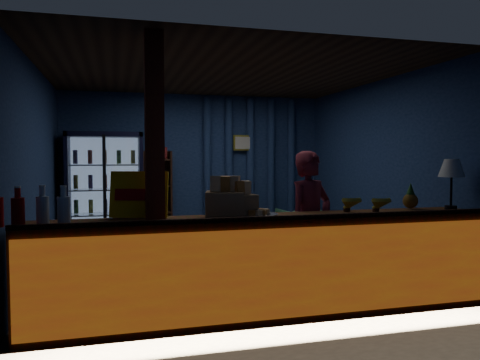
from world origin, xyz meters
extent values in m
plane|color=#515154|center=(0.00, 0.00, 0.00)|extent=(4.60, 4.60, 0.00)
plane|color=navy|center=(0.00, 2.20, 1.30)|extent=(4.60, 0.00, 4.60)
plane|color=navy|center=(0.00, -2.20, 1.30)|extent=(4.60, 0.00, 4.60)
plane|color=navy|center=(-2.30, 0.00, 1.30)|extent=(0.00, 4.40, 4.40)
plane|color=navy|center=(2.30, 0.00, 1.30)|extent=(0.00, 4.40, 4.40)
plane|color=#472D19|center=(0.00, 0.00, 2.60)|extent=(4.60, 4.60, 0.00)
cube|color=brown|center=(0.00, -1.90, 0.47)|extent=(4.40, 0.55, 0.95)
cube|color=red|center=(0.00, -2.19, 0.47)|extent=(4.35, 0.02, 0.81)
cube|color=#382111|center=(0.00, -2.17, 0.97)|extent=(4.40, 0.04, 0.04)
cube|color=maroon|center=(-1.05, -1.90, 1.30)|extent=(0.16, 0.16, 2.60)
cube|color=black|center=(-1.55, 2.12, 0.95)|extent=(1.20, 0.06, 1.90)
cube|color=black|center=(-2.12, 1.85, 0.95)|extent=(0.06, 0.60, 1.90)
cube|color=black|center=(-0.98, 1.85, 0.95)|extent=(0.06, 0.60, 1.90)
cube|color=black|center=(-1.55, 1.85, 1.86)|extent=(1.20, 0.60, 0.08)
cube|color=black|center=(-1.55, 1.85, 0.04)|extent=(1.20, 0.60, 0.08)
cube|color=#99B2D8|center=(-1.55, 2.07, 0.95)|extent=(1.08, 0.02, 1.74)
cube|color=white|center=(-1.55, 1.57, 0.95)|extent=(1.12, 0.02, 1.78)
cube|color=black|center=(-1.55, 1.55, 0.95)|extent=(0.05, 0.05, 1.80)
cube|color=silver|center=(-1.55, 1.85, 0.17)|extent=(1.08, 0.48, 0.02)
cylinder|color=#9F4C16|center=(-2.00, 1.85, 0.30)|extent=(0.07, 0.07, 0.22)
cylinder|color=#226D1B|center=(-1.77, 1.85, 0.30)|extent=(0.07, 0.07, 0.22)
cylinder|color=#989E18|center=(-1.55, 1.85, 0.30)|extent=(0.07, 0.07, 0.22)
cylinder|color=#261854|center=(-1.32, 1.85, 0.30)|extent=(0.07, 0.07, 0.22)
cylinder|color=maroon|center=(-1.10, 1.85, 0.30)|extent=(0.07, 0.07, 0.22)
cube|color=silver|center=(-1.55, 1.85, 0.57)|extent=(1.08, 0.48, 0.02)
cylinder|color=#226D1B|center=(-2.00, 1.85, 0.70)|extent=(0.07, 0.07, 0.22)
cylinder|color=#989E18|center=(-1.77, 1.85, 0.70)|extent=(0.07, 0.07, 0.22)
cylinder|color=#261854|center=(-1.55, 1.85, 0.70)|extent=(0.07, 0.07, 0.22)
cylinder|color=maroon|center=(-1.32, 1.85, 0.70)|extent=(0.07, 0.07, 0.22)
cylinder|color=#9F4C16|center=(-1.10, 1.85, 0.70)|extent=(0.07, 0.07, 0.22)
cube|color=silver|center=(-1.55, 1.85, 0.97)|extent=(1.08, 0.48, 0.02)
cylinder|color=#989E18|center=(-2.00, 1.85, 1.10)|extent=(0.07, 0.07, 0.22)
cylinder|color=#261854|center=(-1.77, 1.85, 1.10)|extent=(0.07, 0.07, 0.22)
cylinder|color=maroon|center=(-1.55, 1.85, 1.10)|extent=(0.07, 0.07, 0.22)
cylinder|color=#9F4C16|center=(-1.32, 1.85, 1.10)|extent=(0.07, 0.07, 0.22)
cylinder|color=#226D1B|center=(-1.10, 1.85, 1.10)|extent=(0.07, 0.07, 0.22)
cube|color=silver|center=(-1.55, 1.85, 1.37)|extent=(1.08, 0.48, 0.02)
cylinder|color=#261854|center=(-2.00, 1.85, 1.50)|extent=(0.07, 0.07, 0.22)
cylinder|color=maroon|center=(-1.77, 1.85, 1.50)|extent=(0.07, 0.07, 0.22)
cylinder|color=#9F4C16|center=(-1.55, 1.85, 1.50)|extent=(0.07, 0.07, 0.22)
cylinder|color=#226D1B|center=(-1.32, 1.85, 1.50)|extent=(0.07, 0.07, 0.22)
cylinder|color=#989E18|center=(-1.10, 1.85, 1.50)|extent=(0.07, 0.07, 0.22)
cube|color=#382111|center=(-0.70, 2.15, 0.80)|extent=(0.50, 0.02, 1.60)
cube|color=#382111|center=(-0.93, 2.02, 0.80)|extent=(0.03, 0.28, 1.60)
cube|color=#382111|center=(-0.46, 2.02, 0.80)|extent=(0.03, 0.28, 1.60)
cube|color=#382111|center=(-0.70, 2.02, 0.10)|extent=(0.46, 0.26, 0.02)
cube|color=#382111|center=(-0.70, 2.02, 0.55)|extent=(0.46, 0.26, 0.02)
cube|color=#382111|center=(-0.70, 2.02, 1.00)|extent=(0.46, 0.26, 0.02)
cube|color=#382111|center=(-0.70, 2.02, 1.45)|extent=(0.46, 0.26, 0.02)
cylinder|color=navy|center=(0.20, 2.14, 1.30)|extent=(0.14, 0.14, 2.50)
cylinder|color=navy|center=(0.60, 2.14, 1.30)|extent=(0.14, 0.14, 2.50)
cylinder|color=navy|center=(1.00, 2.14, 1.30)|extent=(0.14, 0.14, 2.50)
cylinder|color=navy|center=(1.40, 2.14, 1.30)|extent=(0.14, 0.14, 2.50)
cylinder|color=navy|center=(1.80, 2.14, 1.30)|extent=(0.14, 0.14, 2.50)
cube|color=gold|center=(0.85, 2.10, 1.75)|extent=(0.36, 0.03, 0.28)
cube|color=silver|center=(0.85, 2.08, 1.75)|extent=(0.30, 0.01, 0.22)
imported|color=maroon|center=(0.63, -1.43, 0.79)|extent=(0.68, 0.57, 1.57)
imported|color=#55AA6D|center=(1.68, 1.42, 0.31)|extent=(0.71, 0.73, 0.61)
cube|color=#382111|center=(0.97, 1.51, 0.25)|extent=(0.63, 0.51, 0.50)
cylinder|color=#382111|center=(0.97, 1.51, 0.55)|extent=(0.10, 0.10, 0.10)
cube|color=yellow|center=(-1.18, -1.69, 1.16)|extent=(0.54, 0.27, 0.43)
cube|color=#B00D0B|center=(-1.18, -1.71, 1.16)|extent=(0.44, 0.18, 0.11)
cylinder|color=#B00D0B|center=(-2.14, -2.04, 1.07)|extent=(0.10, 0.10, 0.24)
cylinder|color=#B00D0B|center=(-2.14, -2.04, 1.23)|extent=(0.05, 0.05, 0.09)
cylinder|color=white|center=(-2.14, -2.04, 1.27)|extent=(0.05, 0.05, 0.02)
cylinder|color=silver|center=(-1.96, -1.96, 1.07)|extent=(0.10, 0.10, 0.24)
cylinder|color=silver|center=(-1.96, -1.96, 1.23)|extent=(0.05, 0.05, 0.09)
cylinder|color=white|center=(-1.96, -1.96, 1.27)|extent=(0.05, 0.05, 0.02)
cylinder|color=silver|center=(-1.79, -2.04, 1.07)|extent=(0.10, 0.10, 0.24)
cylinder|color=silver|center=(-1.79, -2.04, 1.23)|extent=(0.05, 0.05, 0.09)
cylinder|color=white|center=(-1.79, -2.04, 1.27)|extent=(0.05, 0.05, 0.02)
cube|color=olive|center=(-0.39, -1.78, 1.07)|extent=(0.42, 0.37, 0.23)
cube|color=orange|center=(-0.48, -1.76, 1.26)|extent=(0.11, 0.08, 0.15)
cube|color=orange|center=(-0.39, -1.78, 1.26)|extent=(0.11, 0.08, 0.15)
cube|color=orange|center=(-0.30, -1.80, 1.26)|extent=(0.11, 0.08, 0.15)
cube|color=olive|center=(-0.26, -1.78, 1.05)|extent=(0.35, 0.31, 0.20)
cube|color=orange|center=(-0.34, -1.79, 1.22)|extent=(0.09, 0.07, 0.13)
cube|color=orange|center=(-0.26, -1.78, 1.22)|extent=(0.09, 0.07, 0.13)
cube|color=orange|center=(-0.18, -1.76, 1.22)|extent=(0.09, 0.07, 0.13)
cylinder|color=silver|center=(-0.10, -1.85, 0.96)|extent=(0.41, 0.41, 0.02)
cube|color=orange|center=(-0.02, -1.85, 0.99)|extent=(0.09, 0.06, 0.04)
cube|color=orange|center=(-0.04, -1.80, 0.99)|extent=(0.11, 0.11, 0.04)
cube|color=orange|center=(-0.10, -1.77, 0.99)|extent=(0.06, 0.09, 0.04)
cube|color=orange|center=(-0.15, -1.80, 0.99)|extent=(0.11, 0.11, 0.04)
cube|color=orange|center=(-0.18, -1.85, 0.99)|extent=(0.09, 0.06, 0.04)
cube|color=orange|center=(-0.15, -1.91, 0.99)|extent=(0.11, 0.11, 0.04)
cube|color=orange|center=(-0.10, -1.93, 0.99)|extent=(0.06, 0.09, 0.04)
cube|color=orange|center=(-0.04, -1.91, 0.99)|extent=(0.11, 0.11, 0.04)
cylinder|color=black|center=(2.05, -1.87, 0.97)|extent=(0.13, 0.13, 0.04)
cylinder|color=black|center=(2.05, -1.87, 1.16)|extent=(0.03, 0.03, 0.38)
cone|color=white|center=(2.05, -1.87, 1.39)|extent=(0.27, 0.27, 0.19)
sphere|color=#8F571A|center=(1.65, -1.73, 1.04)|extent=(0.16, 0.16, 0.16)
cone|color=#1E541D|center=(1.65, -1.73, 1.17)|extent=(0.09, 0.09, 0.12)
camera|label=1|loc=(-1.39, -6.05, 1.52)|focal=35.00mm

